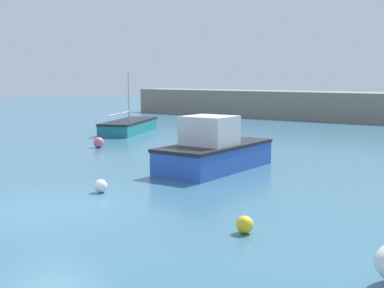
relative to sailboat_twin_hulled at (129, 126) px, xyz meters
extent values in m
cube|color=#38667F|center=(10.87, -15.53, -0.49)|extent=(120.00, 120.00, 0.20)
cube|color=gray|center=(10.87, 16.60, 0.71)|extent=(44.94, 3.63, 2.21)
cube|color=teal|center=(0.00, 0.00, -0.07)|extent=(4.00, 6.22, 0.65)
cube|color=black|center=(0.00, 0.00, 0.31)|extent=(4.08, 6.35, 0.12)
cylinder|color=silver|center=(0.00, 0.00, 1.79)|extent=(0.09, 0.09, 3.07)
cylinder|color=silver|center=(0.67, -1.60, 0.90)|extent=(1.40, 3.24, 0.08)
cube|color=#2D56B7|center=(11.45, -8.07, 0.04)|extent=(2.15, 5.12, 0.87)
cube|color=black|center=(11.45, -8.07, 0.54)|extent=(2.19, 5.22, 0.12)
cube|color=silver|center=(11.45, -8.45, 1.07)|extent=(1.74, 1.61, 1.19)
sphere|color=yellow|center=(16.40, -14.60, -0.19)|extent=(0.40, 0.40, 0.40)
sphere|color=white|center=(10.73, -13.41, -0.19)|extent=(0.40, 0.40, 0.40)
sphere|color=#EA668C|center=(3.44, -6.13, -0.13)|extent=(0.52, 0.52, 0.52)
camera|label=1|loc=(22.13, -24.90, 3.16)|focal=50.00mm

